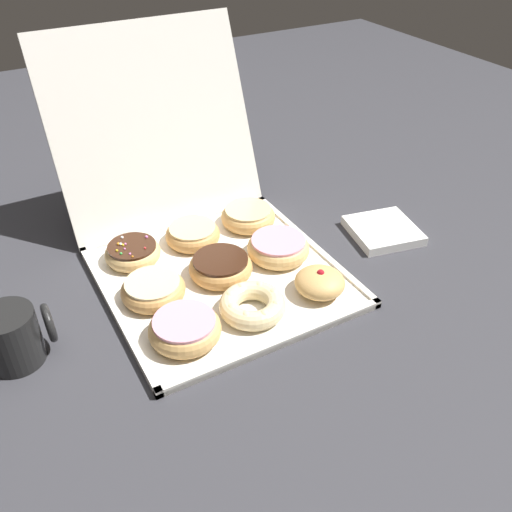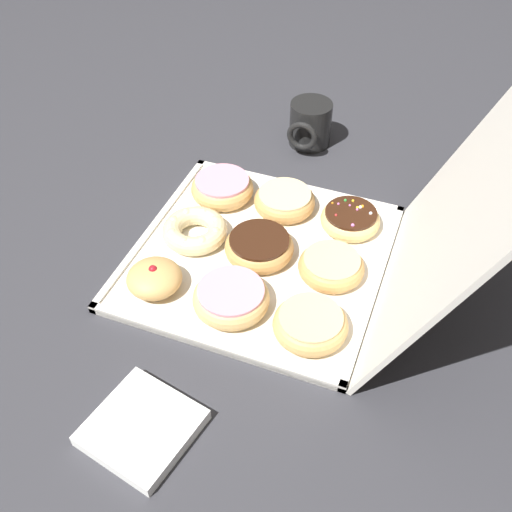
% 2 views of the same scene
% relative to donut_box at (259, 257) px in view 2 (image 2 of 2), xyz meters
% --- Properties ---
extents(ground_plane, '(3.00, 3.00, 0.00)m').
position_rel_donut_box_xyz_m(ground_plane, '(0.00, 0.00, -0.01)').
color(ground_plane, '#333338').
extents(donut_box, '(0.42, 0.42, 0.01)m').
position_rel_donut_box_xyz_m(donut_box, '(0.00, 0.00, 0.00)').
color(donut_box, silver).
rests_on(donut_box, ground).
extents(box_lid_open, '(0.42, 0.16, 0.39)m').
position_rel_donut_box_xyz_m(box_lid_open, '(0.00, 0.29, 0.19)').
color(box_lid_open, silver).
rests_on(box_lid_open, ground).
extents(pink_frosted_donut_0, '(0.12, 0.12, 0.04)m').
position_rel_donut_box_xyz_m(pink_frosted_donut_0, '(-0.12, -0.12, 0.03)').
color(pink_frosted_donut_0, tan).
rests_on(pink_frosted_donut_0, donut_box).
extents(cruller_donut_1, '(0.11, 0.11, 0.04)m').
position_rel_donut_box_xyz_m(cruller_donut_1, '(0.00, -0.12, 0.02)').
color(cruller_donut_1, beige).
rests_on(cruller_donut_1, donut_box).
extents(jelly_filled_donut_2, '(0.09, 0.09, 0.05)m').
position_rel_donut_box_xyz_m(jelly_filled_donut_2, '(0.13, -0.13, 0.03)').
color(jelly_filled_donut_2, tan).
rests_on(jelly_filled_donut_2, donut_box).
extents(glazed_ring_donut_3, '(0.11, 0.11, 0.04)m').
position_rel_donut_box_xyz_m(glazed_ring_donut_3, '(-0.13, -0.00, 0.02)').
color(glazed_ring_donut_3, tan).
rests_on(glazed_ring_donut_3, donut_box).
extents(chocolate_frosted_donut_4, '(0.12, 0.12, 0.04)m').
position_rel_donut_box_xyz_m(chocolate_frosted_donut_4, '(0.00, 0.00, 0.02)').
color(chocolate_frosted_donut_4, tan).
rests_on(chocolate_frosted_donut_4, donut_box).
extents(pink_frosted_donut_5, '(0.12, 0.12, 0.04)m').
position_rel_donut_box_xyz_m(pink_frosted_donut_5, '(0.12, 0.00, 0.03)').
color(pink_frosted_donut_5, '#E5B770').
rests_on(pink_frosted_donut_5, donut_box).
extents(sprinkle_donut_6, '(0.11, 0.11, 0.04)m').
position_rel_donut_box_xyz_m(sprinkle_donut_6, '(-0.13, 0.13, 0.02)').
color(sprinkle_donut_6, '#E5B770').
rests_on(sprinkle_donut_6, donut_box).
extents(glazed_ring_donut_7, '(0.11, 0.11, 0.04)m').
position_rel_donut_box_xyz_m(glazed_ring_donut_7, '(-0.00, 0.13, 0.02)').
color(glazed_ring_donut_7, tan).
rests_on(glazed_ring_donut_7, donut_box).
extents(glazed_ring_donut_8, '(0.11, 0.11, 0.04)m').
position_rel_donut_box_xyz_m(glazed_ring_donut_8, '(0.13, 0.13, 0.02)').
color(glazed_ring_donut_8, tan).
rests_on(glazed_ring_donut_8, donut_box).
extents(coffee_mug, '(0.11, 0.09, 0.09)m').
position_rel_donut_box_xyz_m(coffee_mug, '(-0.37, -0.03, 0.04)').
color(coffee_mug, black).
rests_on(coffee_mug, ground).
extents(napkin_stack, '(0.16, 0.16, 0.02)m').
position_rel_donut_box_xyz_m(napkin_stack, '(0.36, -0.03, 0.00)').
color(napkin_stack, white).
rests_on(napkin_stack, ground).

